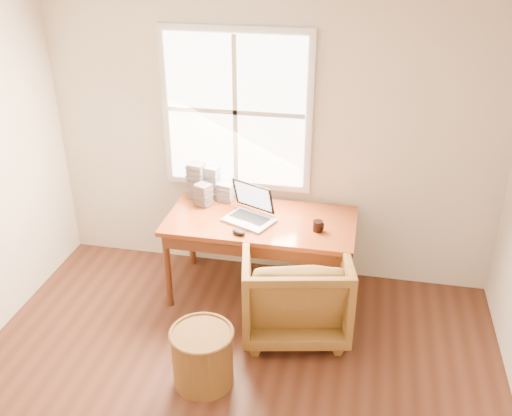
{
  "coord_description": "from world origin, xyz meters",
  "views": [
    {
      "loc": [
        0.81,
        -2.37,
        3.05
      ],
      "look_at": [
        -0.01,
        1.65,
        0.93
      ],
      "focal_mm": 40.0,
      "sensor_mm": 36.0,
      "label": 1
    }
  ],
  "objects": [
    {
      "name": "mouse",
      "position": [
        -0.12,
        1.51,
        0.77
      ],
      "size": [
        0.13,
        0.1,
        0.04
      ],
      "primitive_type": "ellipsoid",
      "rotation": [
        0.0,
        0.0,
        -0.33
      ],
      "color": "black",
      "rests_on": "desk"
    },
    {
      "name": "cd_stack_b",
      "position": [
        -0.55,
        1.96,
        0.85
      ],
      "size": [
        0.17,
        0.16,
        0.2
      ],
      "primitive_type": "cube",
      "rotation": [
        0.0,
        0.0,
        -0.44
      ],
      "color": "#2A2A30",
      "rests_on": "desk"
    },
    {
      "name": "armchair",
      "position": [
        0.36,
        1.38,
        0.39
      ],
      "size": [
        0.99,
        1.01,
        0.78
      ],
      "primitive_type": "imported",
      "rotation": [
        0.0,
        0.0,
        3.35
      ],
      "color": "brown",
      "rests_on": "room_shell"
    },
    {
      "name": "desk",
      "position": [
        0.0,
        1.8,
        0.73
      ],
      "size": [
        1.6,
        0.8,
        0.04
      ],
      "primitive_type": "cube",
      "color": "brown",
      "rests_on": "room_shell"
    },
    {
      "name": "coffee_mug",
      "position": [
        0.49,
        1.69,
        0.79
      ],
      "size": [
        0.08,
        0.08,
        0.09
      ],
      "primitive_type": "cylinder",
      "rotation": [
        0.0,
        0.0,
        0.03
      ],
      "color": "black",
      "rests_on": "desk"
    },
    {
      "name": "cd_stack_a",
      "position": [
        -0.53,
        2.14,
        0.9
      ],
      "size": [
        0.17,
        0.15,
        0.3
      ],
      "primitive_type": "cube",
      "rotation": [
        0.0,
        0.0,
        -0.13
      ],
      "color": "#B7BAC3",
      "rests_on": "desk"
    },
    {
      "name": "room_shell",
      "position": [
        -0.02,
        0.16,
        1.32
      ],
      "size": [
        4.04,
        4.54,
        2.64
      ],
      "color": "#4C281A",
      "rests_on": "ground"
    },
    {
      "name": "laptop",
      "position": [
        -0.09,
        1.74,
        0.9
      ],
      "size": [
        0.53,
        0.54,
        0.29
      ],
      "primitive_type": null,
      "rotation": [
        0.0,
        0.0,
        -0.42
      ],
      "color": "#ABADB2",
      "rests_on": "desk"
    },
    {
      "name": "cd_stack_d",
      "position": [
        -0.38,
        2.08,
        0.84
      ],
      "size": [
        0.16,
        0.14,
        0.17
      ],
      "primitive_type": "cube",
      "rotation": [
        0.0,
        0.0,
        -0.2
      ],
      "color": "#B2B7BE",
      "rests_on": "desk"
    },
    {
      "name": "cd_stack_c",
      "position": [
        -0.65,
        2.1,
        0.91
      ],
      "size": [
        0.16,
        0.15,
        0.33
      ],
      "primitive_type": "cube",
      "rotation": [
        0.0,
        0.0,
        -0.15
      ],
      "color": "#91919D",
      "rests_on": "desk"
    },
    {
      "name": "wicker_stool",
      "position": [
        -0.2,
        0.63,
        0.22
      ],
      "size": [
        0.54,
        0.54,
        0.44
      ],
      "primitive_type": "cylinder",
      "rotation": [
        0.0,
        0.0,
        0.26
      ],
      "color": "brown",
      "rests_on": "room_shell"
    }
  ]
}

